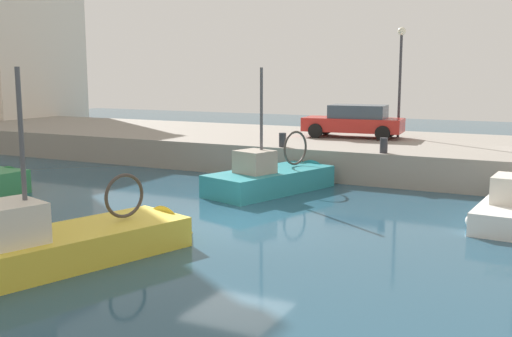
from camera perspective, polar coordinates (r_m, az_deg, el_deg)
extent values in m
plane|color=navy|center=(16.63, -1.72, -5.23)|extent=(80.00, 80.00, 0.00)
cube|color=gray|center=(27.01, 10.00, 1.46)|extent=(9.00, 56.00, 1.20)
cone|color=#388951|center=(23.25, -21.09, -1.72)|extent=(0.99, 1.76, 1.71)
cube|color=gold|center=(13.95, -17.43, -8.47)|extent=(5.86, 3.45, 1.40)
cone|color=gold|center=(15.59, -7.22, -6.27)|extent=(1.36, 1.87, 1.68)
cube|color=#B2A893|center=(13.78, -17.55, -5.97)|extent=(5.61, 3.24, 0.08)
cube|color=beige|center=(13.19, -22.05, -4.79)|extent=(1.47, 1.55, 0.85)
cylinder|color=#4C4C51|center=(13.09, -21.02, 1.04)|extent=(0.10, 0.10, 3.57)
torus|color=#3F3833|center=(14.41, -12.22, -2.51)|extent=(1.02, 0.39, 1.05)
sphere|color=white|center=(17.22, 19.50, -4.63)|extent=(0.32, 0.32, 0.32)
cube|color=teal|center=(21.06, 1.31, -2.18)|extent=(5.11, 3.27, 1.49)
cone|color=teal|center=(23.09, 5.93, -1.23)|extent=(1.38, 1.93, 1.74)
cube|color=#896B4C|center=(20.94, 1.32, -0.37)|extent=(4.88, 3.07, 0.08)
cube|color=gray|center=(20.34, -0.11, 0.59)|extent=(1.34, 1.38, 0.79)
cylinder|color=#4C4C51|center=(20.41, 0.51, 4.43)|extent=(0.10, 0.10, 3.57)
torus|color=#3F3833|center=(21.82, 3.71, 1.92)|extent=(1.20, 0.45, 1.24)
sphere|color=white|center=(20.78, -3.52, -1.72)|extent=(0.32, 0.32, 0.32)
cube|color=red|center=(27.51, 9.06, 4.08)|extent=(2.08, 4.48, 0.60)
cube|color=#384756|center=(27.41, 9.53, 5.28)|extent=(1.71, 2.56, 0.58)
cylinder|color=black|center=(27.07, 5.59, 3.53)|extent=(0.28, 0.66, 0.64)
cylinder|color=black|center=(28.71, 6.55, 3.83)|extent=(0.28, 0.66, 0.64)
cylinder|color=black|center=(26.41, 11.76, 3.25)|extent=(0.28, 0.66, 0.64)
cylinder|color=black|center=(28.08, 12.38, 3.56)|extent=(0.28, 0.66, 0.64)
cylinder|color=#2D2D33|center=(22.40, 11.86, 2.13)|extent=(0.28, 0.28, 0.55)
cylinder|color=#2D2D33|center=(23.74, 2.50, 2.69)|extent=(0.28, 0.28, 0.55)
cylinder|color=#38383D|center=(27.95, 13.30, 7.47)|extent=(0.12, 0.12, 4.50)
sphere|color=#F2EACC|center=(28.00, 13.48, 12.39)|extent=(0.36, 0.36, 0.36)
cube|color=silver|center=(44.30, -21.99, 11.22)|extent=(7.37, 6.29, 12.56)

